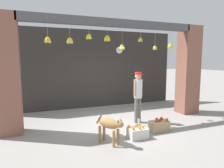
{
  "coord_description": "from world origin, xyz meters",
  "views": [
    {
      "loc": [
        -2.42,
        -5.83,
        2.1
      ],
      "look_at": [
        0.0,
        0.38,
        1.27
      ],
      "focal_mm": 32.0,
      "sensor_mm": 36.0,
      "label": 1
    }
  ],
  "objects": [
    {
      "name": "water_bottle",
      "position": [
        0.6,
        -0.44,
        0.12
      ],
      "size": [
        0.08,
        0.08,
        0.26
      ],
      "color": "silver",
      "rests_on": "ground_plane"
    },
    {
      "name": "fruit_crate_apples",
      "position": [
        0.93,
        -1.05,
        0.16
      ],
      "size": [
        0.6,
        0.32,
        0.37
      ],
      "color": "tan",
      "rests_on": "ground_plane"
    },
    {
      "name": "shop_pillar_left",
      "position": [
        -3.14,
        0.3,
        1.67
      ],
      "size": [
        0.7,
        0.6,
        3.34
      ],
      "primitive_type": "cube",
      "color": "brown",
      "rests_on": "ground_plane"
    },
    {
      "name": "fruit_crate_oranges",
      "position": [
        0.08,
        -1.29,
        0.15
      ],
      "size": [
        0.5,
        0.37,
        0.35
      ],
      "color": "silver",
      "rests_on": "ground_plane"
    },
    {
      "name": "dog",
      "position": [
        -0.74,
        -1.36,
        0.48
      ],
      "size": [
        0.53,
        0.87,
        0.7
      ],
      "rotation": [
        0.0,
        0.0,
        -1.12
      ],
      "color": "#9E7042",
      "rests_on": "ground_plane"
    },
    {
      "name": "wall_clock",
      "position": [
        1.18,
        2.5,
        2.51
      ],
      "size": [
        0.32,
        0.03,
        0.32
      ],
      "color": "black"
    },
    {
      "name": "storefront_awning",
      "position": [
        -0.01,
        0.12,
        3.16
      ],
      "size": [
        5.68,
        0.29,
        0.96
      ],
      "color": "#4C4C51"
    },
    {
      "name": "ground_plane",
      "position": [
        0.0,
        0.0,
        0.0
      ],
      "size": [
        60.0,
        60.0,
        0.0
      ],
      "primitive_type": "plane",
      "color": "gray"
    },
    {
      "name": "shopkeeper",
      "position": [
        0.73,
        -0.11,
        1.0
      ],
      "size": [
        0.34,
        0.29,
        1.68
      ],
      "rotation": [
        0.0,
        0.0,
        3.33
      ],
      "color": "#6B665B",
      "rests_on": "ground_plane"
    },
    {
      "name": "shop_back_wall",
      "position": [
        0.0,
        2.57,
        1.67
      ],
      "size": [
        7.58,
        0.12,
        3.34
      ],
      "primitive_type": "cube",
      "color": "#2D2B28",
      "rests_on": "ground_plane"
    },
    {
      "name": "shop_pillar_right",
      "position": [
        3.14,
        0.3,
        1.67
      ],
      "size": [
        0.7,
        0.6,
        3.34
      ],
      "primitive_type": "cube",
      "color": "brown",
      "rests_on": "ground_plane"
    }
  ]
}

